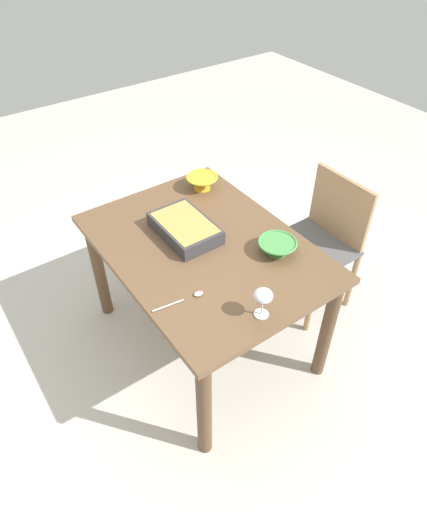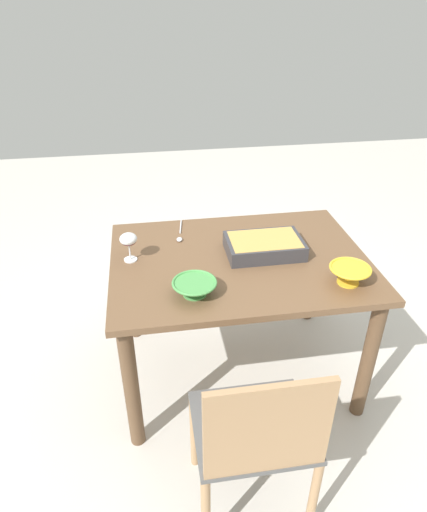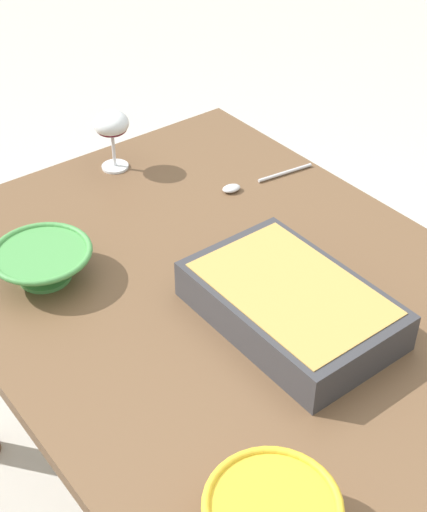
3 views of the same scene
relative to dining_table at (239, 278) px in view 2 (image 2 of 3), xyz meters
name	(u,v)px [view 2 (image 2 of 3)]	position (x,y,z in m)	size (l,w,h in m)	color
ground_plane	(235,368)	(0.00, 0.00, -0.63)	(8.00, 8.00, 0.00)	beige
dining_table	(239,278)	(0.00, 0.00, 0.00)	(1.26, 0.92, 0.75)	brown
chair	(258,436)	(-0.09, -0.82, -0.15)	(0.46, 0.40, 0.86)	#595959
wine_glass	(129,241)	(-0.53, 0.06, 0.23)	(0.08, 0.08, 0.15)	white
casserole_dish	(264,245)	(0.13, 0.03, 0.16)	(0.38, 0.24, 0.08)	#38383D
mixing_bowl	(195,287)	(-0.25, -0.27, 0.16)	(0.20, 0.20, 0.07)	#4C994C
small_bowl	(349,274)	(0.44, -0.29, 0.17)	(0.19, 0.19, 0.08)	yellow
serving_spoon	(180,235)	(-0.27, 0.27, 0.13)	(0.05, 0.25, 0.01)	silver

